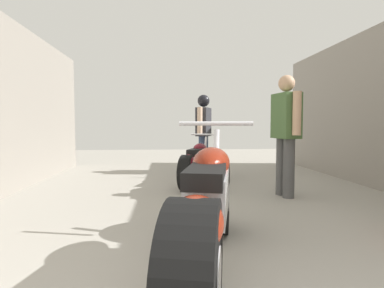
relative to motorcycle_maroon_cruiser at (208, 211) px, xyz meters
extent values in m
plane|color=#9E998E|center=(0.24, 1.81, -0.44)|extent=(18.40, 18.40, 0.00)
cylinder|color=black|center=(0.19, 0.82, -0.09)|extent=(0.39, 0.74, 0.70)
cylinder|color=silver|center=(0.19, 0.82, -0.09)|extent=(0.31, 0.32, 0.27)
cylinder|color=black|center=(-0.16, -0.73, -0.09)|extent=(0.39, 0.74, 0.70)
cylinder|color=silver|center=(-0.16, -0.73, -0.09)|extent=(0.31, 0.32, 0.27)
cube|color=silver|center=(0.01, 0.04, 0.10)|extent=(0.41, 0.74, 0.31)
ellipsoid|color=maroon|center=(0.07, 0.28, 0.30)|extent=(0.40, 0.62, 0.24)
cube|color=black|center=(-0.03, -0.15, 0.27)|extent=(0.35, 0.56, 0.11)
ellipsoid|color=maroon|center=(-0.15, -0.67, 0.13)|extent=(0.38, 0.53, 0.26)
cylinder|color=silver|center=(0.18, 0.77, 0.23)|extent=(0.11, 0.28, 0.63)
cylinder|color=silver|center=(0.17, 0.73, 0.61)|extent=(0.67, 0.19, 0.04)
cylinder|color=silver|center=(-0.21, -0.24, -0.20)|extent=(0.23, 0.61, 0.10)
cylinder|color=black|center=(0.48, 3.97, -0.16)|extent=(0.35, 0.59, 0.57)
cylinder|color=silver|center=(0.48, 3.97, -0.16)|extent=(0.24, 0.26, 0.22)
cylinder|color=black|center=(0.04, 2.76, -0.16)|extent=(0.35, 0.59, 0.57)
cylinder|color=silver|center=(0.04, 2.76, -0.16)|extent=(0.24, 0.26, 0.22)
cube|color=silver|center=(0.26, 3.37, 0.00)|extent=(0.39, 0.60, 0.25)
ellipsoid|color=#5B0F19|center=(0.33, 3.55, 0.16)|extent=(0.37, 0.51, 0.19)
cube|color=black|center=(0.21, 3.22, 0.13)|extent=(0.33, 0.47, 0.09)
ellipsoid|color=#5B0F19|center=(0.05, 2.81, 0.02)|extent=(0.35, 0.44, 0.21)
cylinder|color=silver|center=(0.47, 3.93, 0.11)|extent=(0.12, 0.22, 0.51)
cylinder|color=silver|center=(0.46, 3.90, 0.41)|extent=(0.53, 0.22, 0.03)
cylinder|color=silver|center=(0.05, 3.16, -0.24)|extent=(0.24, 0.48, 0.08)
cylinder|color=#4C4C4C|center=(1.44, 2.16, -0.02)|extent=(0.18, 0.18, 0.84)
cylinder|color=#4C4C4C|center=(1.41, 2.36, -0.02)|extent=(0.18, 0.18, 0.84)
cube|color=#476638|center=(1.43, 2.26, 0.72)|extent=(0.31, 0.49, 0.64)
cylinder|color=tan|center=(1.46, 1.97, 0.75)|extent=(0.13, 0.13, 0.59)
cylinder|color=tan|center=(1.39, 2.55, 0.75)|extent=(0.13, 0.13, 0.59)
sphere|color=tan|center=(1.43, 2.26, 1.18)|extent=(0.23, 0.23, 0.23)
cylinder|color=#384766|center=(0.48, 4.51, -0.05)|extent=(0.20, 0.20, 0.79)
cylinder|color=#384766|center=(0.55, 4.69, -0.05)|extent=(0.20, 0.20, 0.79)
cube|color=#2D2D33|center=(0.51, 4.60, 0.65)|extent=(0.39, 0.50, 0.61)
cylinder|color=beige|center=(0.41, 4.35, 0.68)|extent=(0.14, 0.14, 0.56)
cylinder|color=beige|center=(0.62, 4.85, 0.68)|extent=(0.14, 0.14, 0.56)
sphere|color=black|center=(0.51, 4.60, 1.09)|extent=(0.22, 0.22, 0.22)
sphere|color=black|center=(0.51, 4.60, 1.10)|extent=(0.26, 0.26, 0.26)
camera|label=1|loc=(-0.28, -2.14, 0.59)|focal=29.53mm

